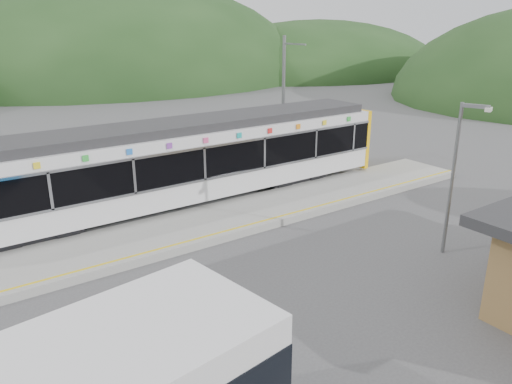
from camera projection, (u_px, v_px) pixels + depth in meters
ground at (276, 252)px, 17.54m from camera, size 120.00×120.00×0.00m
hills at (310, 183)px, 25.00m from camera, size 146.00×149.00×26.00m
platform at (226, 219)px, 20.05m from camera, size 26.00×3.20×0.30m
yellow_line at (244, 226)px, 18.99m from camera, size 26.00×0.10×0.01m
train at (177, 161)px, 21.12m from camera, size 20.44×3.01×3.74m
catenary_mast_east at (284, 101)px, 26.79m from camera, size 0.18×1.80×7.00m
lamp_post at (457, 167)px, 16.42m from camera, size 0.45×1.00×5.25m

